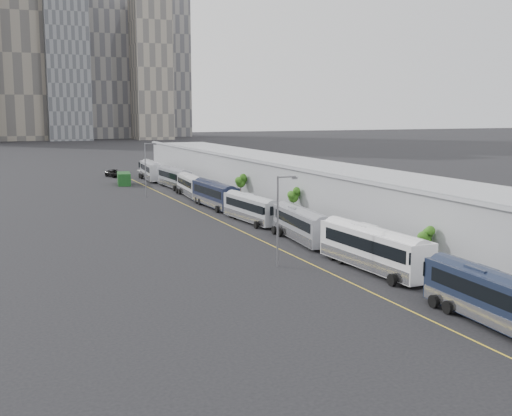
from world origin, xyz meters
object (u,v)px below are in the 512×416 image
bus_2 (373,253)px  street_lamp_near (280,214)px  bus_3 (302,227)px  bus_8 (151,172)px  bus_6 (192,187)px  bus_7 (174,179)px  shipping_container (124,179)px  bus_5 (215,197)px  suv (115,173)px  bus_1 (495,303)px  bus_4 (252,211)px  street_lamp_far (146,166)px

bus_2 → street_lamp_near: (-7.10, 4.80, 3.21)m
bus_3 → bus_8: (-0.54, 68.10, 0.13)m
bus_3 → street_lamp_near: (-7.20, -9.70, 3.36)m
street_lamp_near → bus_6: bearing=82.2°
bus_6 → bus_7: bearing=92.1°
bus_2 → shipping_container: bus_2 is taller
bus_5 → suv: 50.67m
bus_6 → bus_1: bearing=-85.9°
bus_2 → bus_8: size_ratio=1.01×
bus_1 → street_lamp_near: (-6.40, 20.65, 3.34)m
street_lamp_near → shipping_container: (-0.25, 71.75, -3.73)m
bus_1 → bus_6: bus_1 is taller
bus_3 → bus_4: 13.28m
bus_1 → bus_2: size_ratio=0.92×
bus_5 → street_lamp_near: bearing=-101.3°
bus_7 → street_lamp_far: bearing=-127.7°
bus_1 → shipping_container: size_ratio=2.03×
bus_3 → street_lamp_near: 12.55m
street_lamp_near → bus_1: bearing=-72.8°
bus_2 → bus_6: bearing=87.1°
bus_7 → street_lamp_far: street_lamp_far is taller
bus_7 → street_lamp_near: 63.57m
bus_3 → suv: bearing=100.2°
bus_7 → street_lamp_near: (-7.44, -63.05, 3.29)m
bus_1 → bus_2: bus_2 is taller
bus_7 → suv: 25.07m
bus_2 → bus_8: (-0.44, 82.60, -0.02)m
bus_1 → suv: bearing=95.5°
suv → bus_2: bearing=-99.3°
street_lamp_far → shipping_container: 20.00m
bus_7 → bus_8: bearing=90.5°
bus_1 → shipping_container: (-6.65, 92.40, -0.39)m
bus_7 → bus_5: bearing=-94.7°
street_lamp_near → shipping_container: bearing=90.2°
suv → bus_6: bearing=-93.9°
bus_7 → shipping_container: (-7.68, 8.70, -0.43)m
street_lamp_near → street_lamp_far: street_lamp_far is taller
bus_3 → street_lamp_near: street_lamp_near is taller
shipping_container → bus_5: bearing=-70.4°
bus_6 → shipping_container: bus_6 is taller
bus_5 → bus_6: size_ratio=1.06×
shipping_container → suv: shipping_container is taller
bus_6 → bus_8: bus_8 is taller
shipping_container → bus_2: bearing=-75.8°
bus_1 → bus_7: bearing=91.9°
bus_3 → bus_2: bearing=-84.9°
bus_2 → bus_6: (-0.19, 55.10, -0.17)m
bus_5 → bus_7: (1.00, 26.17, -0.02)m
bus_1 → bus_4: bus_1 is taller
bus_2 → bus_5: size_ratio=1.04×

